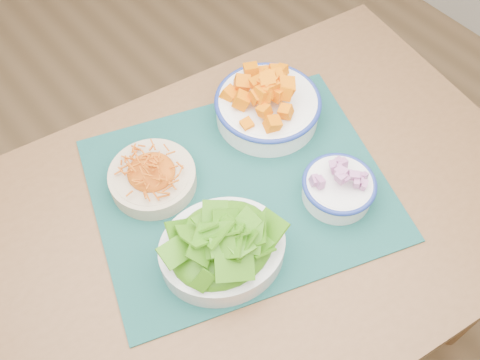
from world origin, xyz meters
The scene contains 7 objects.
ground centered at (0.00, 0.00, 0.00)m, with size 4.00×4.00×0.00m, color #A47C4F.
table centered at (0.03, -0.33, 0.65)m, with size 1.30×0.97×0.75m.
placemat centered at (0.05, -0.27, 0.75)m, with size 0.59×0.48×0.00m, color #0D3431.
carrot_bowl centered at (-0.08, -0.15, 0.79)m, with size 0.20×0.20×0.07m.
squash_bowl centered at (0.22, -0.16, 0.81)m, with size 0.30×0.30×0.11m.
lettuce_bowl centered at (-0.08, -0.37, 0.81)m, with size 0.29×0.27×0.11m.
onion_bowl centered at (0.19, -0.41, 0.79)m, with size 0.15×0.15×0.08m.
Camera 1 is at (-0.33, -0.74, 1.68)m, focal length 40.00 mm.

